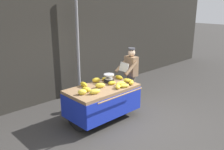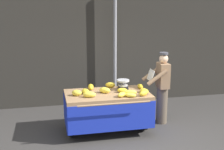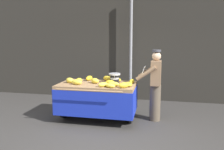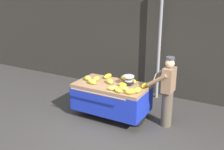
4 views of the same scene
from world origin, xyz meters
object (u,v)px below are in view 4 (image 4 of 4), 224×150
object	(u,v)px
banana_cart	(111,93)
banana_bunch_12	(92,82)
banana_bunch_2	(124,78)
banana_bunch_8	(123,85)
banana_bunch_1	(145,85)
banana_bunch_3	(88,78)
weighing_scale	(129,80)
banana_bunch_11	(138,90)
banana_bunch_0	(131,91)
banana_bunch_6	(108,76)
banana_bunch_4	(96,79)
banana_bunch_13	(133,81)
banana_bunch_7	(119,90)
banana_bunch_9	(110,81)
street_pole	(159,44)
vendor_person	(167,92)
banana_bunch_5	(113,88)
banana_bunch_10	(123,88)

from	to	relation	value
banana_cart	banana_bunch_12	bearing A→B (deg)	-152.02
banana_bunch_2	banana_bunch_8	distance (m)	0.47
banana_bunch_1	banana_bunch_3	world-z (taller)	banana_bunch_3
weighing_scale	banana_bunch_11	distance (m)	0.52
banana_bunch_0	banana_bunch_12	xyz separation A→B (m)	(-1.13, 0.13, -0.00)
banana_bunch_2	banana_bunch_8	size ratio (longest dim) A/B	1.08
banana_bunch_3	banana_bunch_6	distance (m)	0.55
banana_bunch_3	banana_bunch_4	world-z (taller)	banana_bunch_3
banana_bunch_8	banana_bunch_13	size ratio (longest dim) A/B	0.98
banana_bunch_7	banana_bunch_11	distance (m)	0.44
banana_bunch_9	street_pole	bearing A→B (deg)	70.39
weighing_scale	banana_bunch_7	world-z (taller)	weighing_scale
banana_bunch_9	banana_bunch_7	bearing A→B (deg)	-41.02
banana_bunch_8	vendor_person	bearing A→B (deg)	14.91
street_pole	banana_bunch_5	size ratio (longest dim) A/B	13.55
weighing_scale	banana_bunch_12	world-z (taller)	weighing_scale
banana_bunch_1	banana_bunch_5	size ratio (longest dim) A/B	1.13
banana_bunch_2	banana_bunch_3	size ratio (longest dim) A/B	1.10
banana_cart	banana_bunch_10	distance (m)	0.58
banana_bunch_4	banana_bunch_12	bearing A→B (deg)	-80.82
weighing_scale	banana_bunch_8	bearing A→B (deg)	-110.28
banana_bunch_10	banana_bunch_2	bearing A→B (deg)	114.87
banana_cart	banana_bunch_4	xyz separation A→B (m)	(-0.47, 0.04, 0.29)
banana_bunch_8	banana_bunch_3	bearing A→B (deg)	-177.79
banana_bunch_12	vendor_person	bearing A→B (deg)	15.12
weighing_scale	banana_bunch_4	size ratio (longest dim) A/B	1.11
weighing_scale	banana_bunch_6	xyz separation A→B (m)	(-0.71, 0.19, -0.06)
weighing_scale	banana_bunch_1	bearing A→B (deg)	4.03
banana_bunch_5	banana_bunch_12	world-z (taller)	banana_bunch_12
banana_cart	banana_bunch_11	bearing A→B (deg)	-11.59
banana_bunch_7	vendor_person	xyz separation A→B (m)	(0.95, 0.65, -0.08)
banana_bunch_5	banana_bunch_8	bearing A→B (deg)	74.42
banana_bunch_9	vendor_person	size ratio (longest dim) A/B	0.15
banana_bunch_6	banana_bunch_11	xyz separation A→B (m)	(1.10, -0.52, -0.01)
weighing_scale	banana_bunch_2	bearing A→B (deg)	134.63
banana_bunch_5	weighing_scale	bearing A→B (deg)	72.63
banana_cart	banana_bunch_1	xyz separation A→B (m)	(0.81, 0.20, 0.29)
banana_bunch_1	vendor_person	xyz separation A→B (m)	(0.55, 0.06, -0.08)
banana_bunch_5	banana_bunch_7	distance (m)	0.19
banana_bunch_9	banana_bunch_6	bearing A→B (deg)	125.99
banana_bunch_0	banana_cart	bearing A→B (deg)	152.72
banana_bunch_4	banana_bunch_7	bearing A→B (deg)	-26.40
street_pole	banana_cart	world-z (taller)	street_pole
banana_bunch_3	banana_bunch_8	distance (m)	1.00
street_pole	banana_bunch_11	distance (m)	2.11
banana_bunch_6	banana_bunch_9	distance (m)	0.43
banana_bunch_12	banana_bunch_13	bearing A→B (deg)	33.59
street_pole	banana_bunch_1	size ratio (longest dim) A/B	11.96
banana_bunch_4	banana_bunch_11	distance (m)	1.27
banana_bunch_2	banana_bunch_3	bearing A→B (deg)	-150.20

